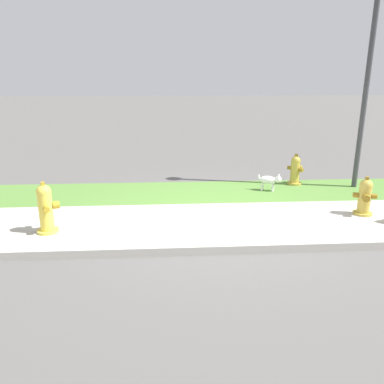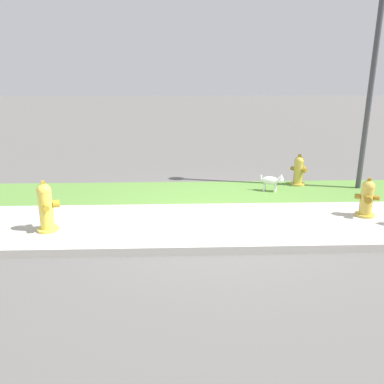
{
  "view_description": "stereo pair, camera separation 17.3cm",
  "coord_description": "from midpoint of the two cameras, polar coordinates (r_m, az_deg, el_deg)",
  "views": [
    {
      "loc": [
        -0.84,
        -5.77,
        2.25
      ],
      "look_at": [
        -0.44,
        0.51,
        0.4
      ],
      "focal_mm": 35.0,
      "sensor_mm": 36.0,
      "label": 1
    },
    {
      "loc": [
        -0.67,
        -5.77,
        2.25
      ],
      "look_at": [
        -0.44,
        0.51,
        0.4
      ],
      "focal_mm": 35.0,
      "sensor_mm": 36.0,
      "label": 2
    }
  ],
  "objects": [
    {
      "name": "fire_hydrant_at_driveway",
      "position": [
        8.79,
        16.47,
        3.15
      ],
      "size": [
        0.36,
        0.36,
        0.7
      ],
      "rotation": [
        0.0,
        0.0,
        5.37
      ],
      "color": "gold",
      "rests_on": "ground"
    },
    {
      "name": "small_white_dog",
      "position": [
        8.15,
        12.7,
        1.65
      ],
      "size": [
        0.48,
        0.3,
        0.39
      ],
      "rotation": [
        0.0,
        0.0,
        5.9
      ],
      "color": "white",
      "rests_on": "ground"
    },
    {
      "name": "street_curb",
      "position": [
        5.22,
        6.49,
        -8.55
      ],
      "size": [
        18.0,
        0.16,
        0.12
      ],
      "primitive_type": "cube",
      "color": "#BCB7AD",
      "rests_on": "ground"
    },
    {
      "name": "fire_hydrant_near_corner",
      "position": [
        6.18,
        -20.63,
        -2.18
      ],
      "size": [
        0.37,
        0.39,
        0.81
      ],
      "rotation": [
        0.0,
        0.0,
        5.13
      ],
      "color": "yellow",
      "rests_on": "ground"
    },
    {
      "name": "grass_verge",
      "position": [
        7.99,
        3.4,
        0.05
      ],
      "size": [
        18.0,
        1.68,
        0.01
      ],
      "primitive_type": "cube",
      "color": "#568438",
      "rests_on": "ground"
    },
    {
      "name": "street_lamp",
      "position": [
        8.89,
        27.3,
        22.82
      ],
      "size": [
        0.32,
        0.32,
        5.41
      ],
      "color": "#3D3D42",
      "rests_on": "ground"
    },
    {
      "name": "ground_plane",
      "position": [
        6.24,
        5.0,
        -4.8
      ],
      "size": [
        120.0,
        120.0,
        0.0
      ],
      "primitive_type": "plane",
      "color": "#5B5956"
    },
    {
      "name": "sidewalk_pavement",
      "position": [
        6.24,
        5.0,
        -4.76
      ],
      "size": [
        18.0,
        2.04,
        0.01
      ],
      "primitive_type": "cube",
      "color": "#BCB7AD",
      "rests_on": "ground"
    },
    {
      "name": "fire_hydrant_across_street",
      "position": [
        7.13,
        25.7,
        -0.9
      ],
      "size": [
        0.39,
        0.37,
        0.69
      ],
      "rotation": [
        0.0,
        0.0,
        2.78
      ],
      "color": "gold",
      "rests_on": "ground"
    }
  ]
}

